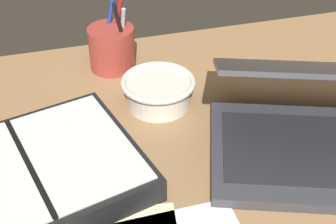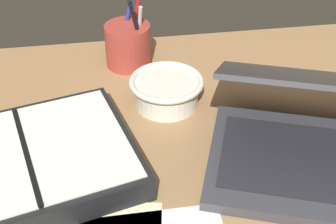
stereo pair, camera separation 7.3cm
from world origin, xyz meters
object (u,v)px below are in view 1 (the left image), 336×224
laptop (308,124)px  pen_cup (112,47)px  planner (31,175)px  bowl (158,91)px

laptop → pen_cup: bearing=146.6°
laptop → pen_cup: size_ratio=2.30×
laptop → pen_cup: laptop is taller
planner → laptop: bearing=-18.8°
laptop → bowl: size_ratio=2.81×
bowl → planner: bearing=-147.3°
pen_cup → planner: 35.71cm
laptop → bowl: bearing=156.8°
planner → pen_cup: bearing=45.3°
laptop → planner: 43.36cm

